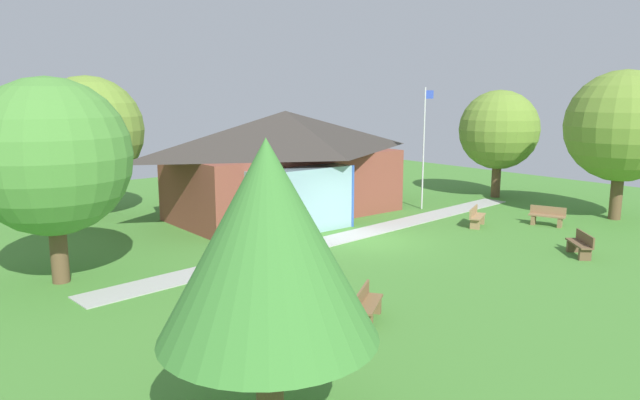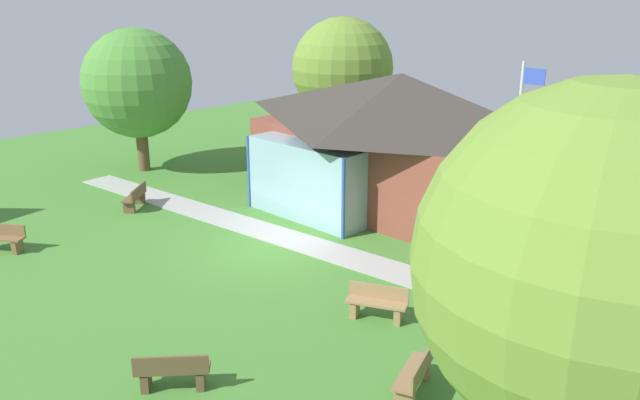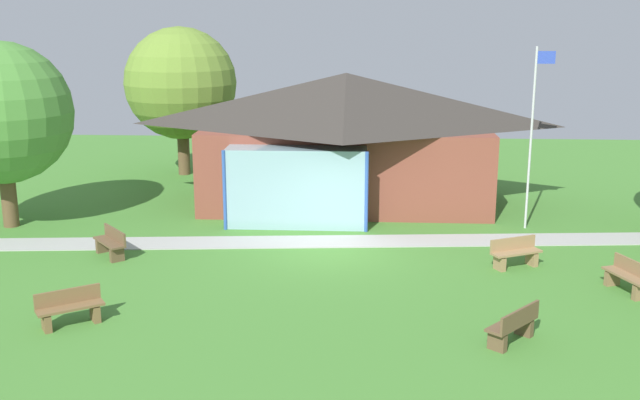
# 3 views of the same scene
# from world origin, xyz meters

# --- Properties ---
(ground_plane) EXTENTS (44.00, 44.00, 0.00)m
(ground_plane) POSITION_xyz_m (0.00, 0.00, 0.00)
(ground_plane) COLOR #478433
(pavilion) EXTENTS (11.43, 7.07, 4.92)m
(pavilion) POSITION_xyz_m (0.15, 5.89, 2.56)
(pavilion) COLOR brown
(pavilion) RESTS_ON ground_plane
(footpath) EXTENTS (22.57, 3.32, 0.03)m
(footpath) POSITION_xyz_m (0.00, 0.95, 0.01)
(footpath) COLOR #ADADA8
(footpath) RESTS_ON ground_plane
(flagpole) EXTENTS (0.64, 0.08, 6.02)m
(flagpole) POSITION_xyz_m (6.40, 2.94, 3.30)
(flagpole) COLOR silver
(flagpole) RESTS_ON ground_plane
(bench_lawn_far_right) EXTENTS (0.92, 1.56, 0.84)m
(bench_lawn_far_right) POSITION_xyz_m (7.76, -3.04, 0.40)
(bench_lawn_far_right) COLOR olive
(bench_lawn_far_right) RESTS_ON ground_plane
(bench_mid_left) EXTENTS (1.30, 1.43, 0.84)m
(bench_mid_left) POSITION_xyz_m (-6.55, -0.89, 0.40)
(bench_mid_left) COLOR brown
(bench_mid_left) RESTS_ON ground_plane
(bench_mid_right) EXTENTS (1.54, 1.05, 0.84)m
(bench_mid_right) POSITION_xyz_m (5.23, -1.18, 0.40)
(bench_mid_right) COLOR #9E7A51
(bench_mid_right) RESTS_ON ground_plane
(bench_front_right) EXTENTS (1.32, 1.41, 0.84)m
(bench_front_right) POSITION_xyz_m (4.20, -6.37, 0.40)
(bench_front_right) COLOR brown
(bench_front_right) RESTS_ON ground_plane
(bench_front_left) EXTENTS (1.48, 1.21, 0.84)m
(bench_front_left) POSITION_xyz_m (-5.82, -5.95, 0.40)
(bench_front_left) COLOR brown
(bench_front_left) RESTS_ON ground_plane
(tree_behind_pavilion_left) EXTENTS (4.90, 4.90, 6.52)m
(tree_behind_pavilion_left) POSITION_xyz_m (-7.15, 11.03, 4.06)
(tree_behind_pavilion_left) COLOR brown
(tree_behind_pavilion_left) RESTS_ON ground_plane
(tree_west_hedge) EXTENTS (4.69, 4.69, 6.21)m
(tree_west_hedge) POSITION_xyz_m (-11.03, 2.17, 3.85)
(tree_west_hedge) COLOR brown
(tree_west_hedge) RESTS_ON ground_plane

